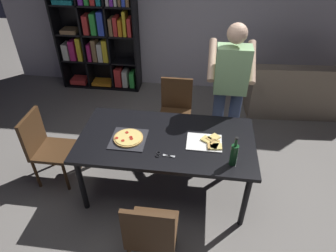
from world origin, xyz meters
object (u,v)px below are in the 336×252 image
chair_near_camera (151,232)px  chair_left_end (45,145)px  pepperoni_pizza_on_tray (128,138)px  kitchen_scissors (162,155)px  dining_table (166,143)px  bookshelf (99,34)px  chair_far_side (176,107)px  wine_bottle (234,154)px  couch (300,92)px  person_serving_pizza (230,87)px

chair_near_camera → chair_left_end: bearing=145.5°
pepperoni_pizza_on_tray → kitchen_scissors: (0.38, -0.20, -0.01)m
dining_table → chair_left_end: bearing=180.0°
dining_table → chair_left_end: (-1.41, 0.00, -0.17)m
pepperoni_pizza_on_tray → bookshelf: bearing=113.9°
chair_left_end → pepperoni_pizza_on_tray: size_ratio=2.46×
chair_far_side → kitchen_scissors: size_ratio=4.61×
chair_near_camera → kitchen_scissors: chair_near_camera is taller
kitchen_scissors → chair_far_side: bearing=89.7°
chair_near_camera → wine_bottle: size_ratio=2.85×
chair_far_side → chair_near_camera: bearing=-90.0°
couch → wine_bottle: size_ratio=5.55×
chair_near_camera → pepperoni_pizza_on_tray: 1.01m
chair_left_end → wine_bottle: 2.13m
chair_near_camera → chair_far_side: bearing=90.0°
kitchen_scissors → couch: bearing=49.7°
chair_far_side → couch: size_ratio=0.51×
chair_left_end → person_serving_pizza: 2.25m
chair_far_side → person_serving_pizza: 0.85m
dining_table → bookshelf: size_ratio=0.95×
dining_table → chair_near_camera: chair_near_camera is taller
wine_bottle → chair_near_camera: bearing=-135.1°
bookshelf → wine_bottle: 3.43m
chair_left_end → person_serving_pizza: bearing=19.9°
person_serving_pizza → pepperoni_pizza_on_tray: person_serving_pizza is taller
couch → chair_left_end: bearing=-149.0°
chair_far_side → couch: 2.17m
chair_far_side → chair_left_end: 1.71m
dining_table → chair_left_end: chair_left_end is taller
pepperoni_pizza_on_tray → kitchen_scissors: bearing=-27.5°
dining_table → chair_near_camera: (-0.00, -0.97, -0.17)m
chair_left_end → chair_far_side: bearing=34.5°
couch → pepperoni_pizza_on_tray: couch is taller
chair_near_camera → kitchen_scissors: bearing=90.6°
person_serving_pizza → bookshelf: bearing=142.6°
dining_table → pepperoni_pizza_on_tray: (-0.39, -0.07, 0.08)m
bookshelf → wine_bottle: size_ratio=6.17×
couch → kitchen_scissors: 2.99m
pepperoni_pizza_on_tray → wine_bottle: bearing=-12.1°
dining_table → couch: couch is taller
chair_left_end → pepperoni_pizza_on_tray: 1.05m
dining_table → wine_bottle: (0.67, -0.30, 0.19)m
chair_near_camera → wine_bottle: (0.67, 0.67, 0.36)m
chair_far_side → pepperoni_pizza_on_tray: (-0.39, -1.04, 0.25)m
bookshelf → pepperoni_pizza_on_tray: size_ratio=5.32×
dining_table → person_serving_pizza: person_serving_pizza is taller
chair_near_camera → pepperoni_pizza_on_tray: size_ratio=2.46×
person_serving_pizza → kitchen_scissors: bearing=-123.1°
bookshelf → kitchen_scissors: size_ratio=9.99×
dining_table → chair_far_side: 0.98m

